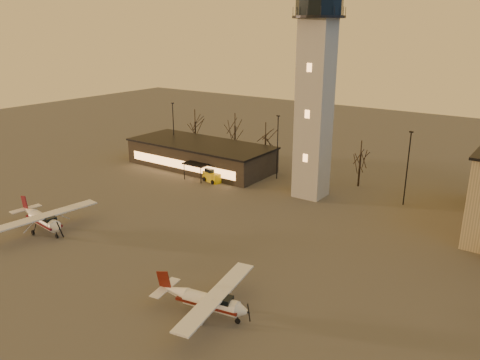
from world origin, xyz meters
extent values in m
plane|color=#43403E|center=(0.00, 0.00, 0.00)|extent=(220.00, 220.00, 0.00)
cube|color=#999691|center=(0.00, 30.00, 12.00)|extent=(4.00, 4.00, 24.00)
cylinder|color=black|center=(0.00, 30.00, 24.15)|extent=(6.80, 6.80, 0.30)
cylinder|color=black|center=(0.00, 30.00, 26.00)|extent=(6.00, 6.00, 3.40)
cube|color=black|center=(-22.00, 32.00, 2.00)|extent=(25.00, 10.00, 4.00)
cube|color=black|center=(-22.00, 32.00, 4.15)|extent=(25.40, 10.40, 0.30)
cube|color=#FFA959|center=(-22.00, 26.98, 1.60)|extent=(22.00, 0.08, 1.40)
cube|color=black|center=(-18.00, 26.00, 2.60)|extent=(4.00, 2.00, 0.20)
cylinder|color=black|center=(-30.00, 34.00, 5.00)|extent=(0.16, 0.16, 10.00)
cube|color=black|center=(-30.00, 34.00, 10.05)|extent=(0.50, 0.25, 0.18)
cylinder|color=black|center=(-8.00, 34.00, 5.00)|extent=(0.16, 0.16, 10.00)
cube|color=black|center=(-8.00, 34.00, 10.05)|extent=(0.50, 0.25, 0.18)
cylinder|color=black|center=(12.00, 34.00, 5.00)|extent=(0.16, 0.16, 10.00)
cube|color=black|center=(12.00, 34.00, 10.05)|extent=(0.50, 0.25, 0.18)
cylinder|color=black|center=(-30.00, 40.00, 2.87)|extent=(0.28, 0.28, 5.74)
cylinder|color=black|center=(-14.00, 40.00, 2.62)|extent=(0.28, 0.28, 5.25)
cylinder|color=black|center=(-5.00, 36.00, 3.08)|extent=(0.28, 0.28, 6.16)
cylinder|color=black|center=(4.00, 38.00, 2.48)|extent=(0.28, 0.28, 4.97)
cylinder|color=black|center=(-22.00, 42.00, 2.80)|extent=(0.28, 0.28, 5.60)
cylinder|color=silver|center=(7.00, -1.26, 1.30)|extent=(4.96, 2.20, 1.36)
cone|color=silver|center=(9.77, -0.75, 1.30)|extent=(1.16, 1.44, 1.29)
cone|color=silver|center=(3.51, -1.90, 1.46)|extent=(2.67, 1.58, 1.15)
cube|color=black|center=(8.02, -1.07, 1.77)|extent=(1.74, 1.36, 0.73)
cube|color=#54130C|center=(6.79, -1.29, 1.25)|extent=(5.79, 2.39, 0.23)
cube|color=silver|center=(7.51, -1.16, 2.12)|extent=(3.60, 11.56, 0.15)
cube|color=silver|center=(2.59, -2.06, 1.56)|extent=(1.54, 3.55, 0.08)
cube|color=#54130C|center=(2.49, -2.08, 2.29)|extent=(1.44, 0.34, 1.77)
cylinder|color=silver|center=(-19.41, 0.66, 1.40)|extent=(5.27, 2.03, 1.45)
cone|color=silver|center=(-16.42, 0.32, 1.40)|extent=(1.16, 1.49, 1.38)
cone|color=silver|center=(-23.18, 1.10, 1.56)|extent=(2.80, 1.53, 1.23)
cube|color=black|center=(-18.30, 0.54, 1.90)|extent=(1.80, 1.36, 0.78)
cube|color=#550C15|center=(-19.63, 0.69, 1.34)|extent=(6.16, 2.18, 0.25)
cube|color=silver|center=(-18.86, 0.60, 2.27)|extent=(3.07, 12.40, 0.16)
cube|color=silver|center=(-24.18, 1.21, 1.68)|extent=(1.42, 3.78, 0.09)
cube|color=#550C15|center=(-24.29, 1.22, 2.46)|extent=(1.55, 0.27, 1.89)
cube|color=gold|center=(-15.36, 27.00, 0.75)|extent=(3.53, 2.46, 1.49)
cube|color=black|center=(-15.77, 27.11, 1.60)|extent=(1.82, 1.82, 0.85)
camera|label=1|loc=(28.29, -27.12, 22.77)|focal=35.00mm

